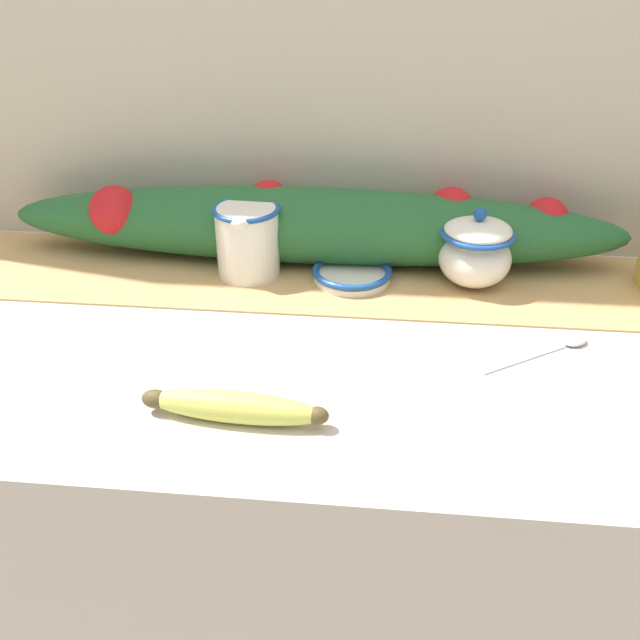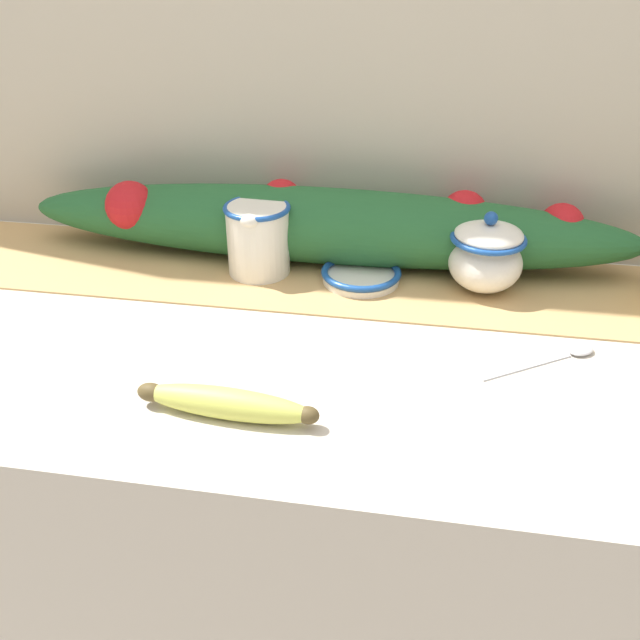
# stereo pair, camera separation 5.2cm
# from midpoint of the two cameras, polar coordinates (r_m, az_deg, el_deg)

# --- Properties ---
(countertop) EXTENTS (1.41, 0.61, 0.91)m
(countertop) POSITION_cam_midpoint_polar(r_m,az_deg,el_deg) (1.25, -2.95, -19.34)
(countertop) COLOR beige
(countertop) RESTS_ON ground_plane
(back_wall) EXTENTS (2.21, 0.04, 2.40)m
(back_wall) POSITION_cam_midpoint_polar(r_m,az_deg,el_deg) (1.15, -1.49, 19.94)
(back_wall) COLOR #B7AD99
(back_wall) RESTS_ON ground_plane
(table_runner) EXTENTS (1.29, 0.24, 0.00)m
(table_runner) POSITION_cam_midpoint_polar(r_m,az_deg,el_deg) (1.10, -2.24, 3.45)
(table_runner) COLOR tan
(table_runner) RESTS_ON countertop
(cream_pitcher) EXTENTS (0.10, 0.12, 0.11)m
(cream_pitcher) POSITION_cam_midpoint_polar(r_m,az_deg,el_deg) (1.09, -7.17, 6.50)
(cream_pitcher) COLOR white
(cream_pitcher) RESTS_ON countertop
(sugar_bowl) EXTENTS (0.11, 0.11, 0.12)m
(sugar_bowl) POSITION_cam_midpoint_polar(r_m,az_deg,el_deg) (1.07, 11.00, 5.44)
(sugar_bowl) COLOR white
(sugar_bowl) RESTS_ON countertop
(small_dish) EXTENTS (0.12, 0.12, 0.02)m
(small_dish) POSITION_cam_midpoint_polar(r_m,az_deg,el_deg) (1.08, 1.21, 3.69)
(small_dish) COLOR white
(small_dish) RESTS_ON countertop
(banana) EXTENTS (0.21, 0.05, 0.04)m
(banana) POSITION_cam_midpoint_polar(r_m,az_deg,el_deg) (0.80, -8.78, -6.93)
(banana) COLOR #CCD156
(banana) RESTS_ON countertop
(spoon) EXTENTS (0.15, 0.11, 0.01)m
(spoon) POSITION_cam_midpoint_polar(r_m,az_deg,el_deg) (0.97, 17.71, -1.83)
(spoon) COLOR silver
(spoon) RESTS_ON countertop
(poinsettia_garland) EXTENTS (0.97, 0.13, 0.12)m
(poinsettia_garland) POSITION_cam_midpoint_polar(r_m,az_deg,el_deg) (1.13, -2.01, 7.66)
(poinsettia_garland) COLOR #235B2D
(poinsettia_garland) RESTS_ON countertop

